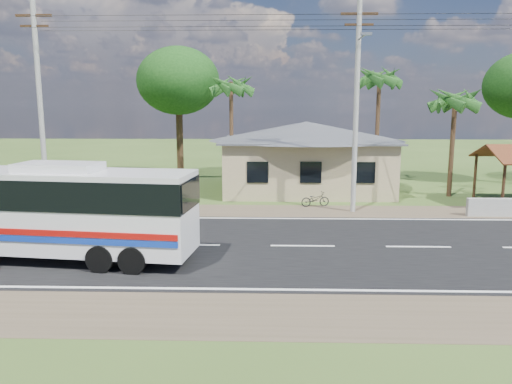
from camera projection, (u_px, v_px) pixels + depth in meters
ground at (303, 246)px, 19.52m from camera, size 120.00×120.00×0.00m
road at (303, 246)px, 19.52m from camera, size 120.00×16.00×0.03m
house at (306, 149)px, 31.82m from camera, size 12.40×10.00×5.00m
utility_poles at (350, 98)px, 24.82m from camera, size 32.80×2.22×11.00m
palm_near at (455, 100)px, 29.08m from camera, size 2.80×2.80×6.70m
palm_mid at (379, 79)px, 33.35m from camera, size 2.80×2.80×8.20m
palm_far at (231, 86)px, 34.21m from camera, size 2.80×2.80×7.70m
tree_behind_house at (178, 81)px, 36.22m from camera, size 6.00×6.00×9.61m
coach_bus at (37, 204)px, 17.61m from camera, size 11.44×3.66×3.49m
motorcycle at (315, 199)px, 26.99m from camera, size 1.64×0.88×0.82m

